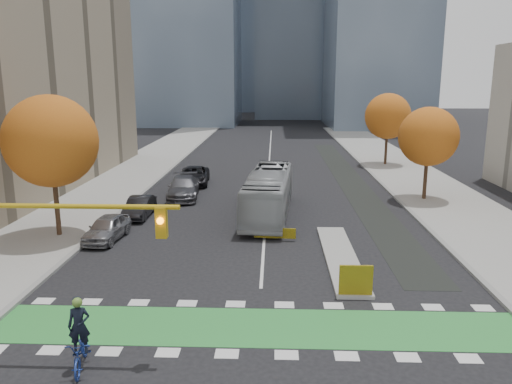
# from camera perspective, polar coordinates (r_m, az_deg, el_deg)

# --- Properties ---
(ground) EXTENTS (300.00, 300.00, 0.00)m
(ground) POSITION_cam_1_polar(r_m,az_deg,el_deg) (17.91, 0.12, -17.42)
(ground) COLOR black
(ground) RESTS_ON ground
(sidewalk_west) EXTENTS (7.00, 120.00, 0.15)m
(sidewalk_west) POSITION_cam_1_polar(r_m,az_deg,el_deg) (39.18, -18.96, -1.15)
(sidewalk_west) COLOR gray
(sidewalk_west) RESTS_ON ground
(sidewalk_east) EXTENTS (7.00, 120.00, 0.15)m
(sidewalk_east) POSITION_cam_1_polar(r_m,az_deg,el_deg) (38.81, 21.56, -1.48)
(sidewalk_east) COLOR gray
(sidewalk_east) RESTS_ON ground
(curb_west) EXTENTS (0.30, 120.00, 0.16)m
(curb_west) POSITION_cam_1_polar(r_m,az_deg,el_deg) (38.07, -14.03, -1.23)
(curb_west) COLOR gray
(curb_west) RESTS_ON ground
(curb_east) EXTENTS (0.30, 120.00, 0.16)m
(curb_east) POSITION_cam_1_polar(r_m,az_deg,el_deg) (37.79, 16.55, -1.48)
(curb_east) COLOR gray
(curb_east) RESTS_ON ground
(bike_crossing) EXTENTS (20.00, 3.00, 0.01)m
(bike_crossing) POSITION_cam_1_polar(r_m,az_deg,el_deg) (19.21, 0.28, -15.17)
(bike_crossing) COLOR #2D8A39
(bike_crossing) RESTS_ON ground
(centre_line) EXTENTS (0.15, 70.00, 0.01)m
(centre_line) POSITION_cam_1_polar(r_m,az_deg,el_deg) (56.20, 1.53, 3.50)
(centre_line) COLOR silver
(centre_line) RESTS_ON ground
(bike_lane_paint) EXTENTS (2.50, 50.00, 0.01)m
(bike_lane_paint) POSITION_cam_1_polar(r_m,az_deg,el_deg) (46.88, 10.60, 1.43)
(bike_lane_paint) COLOR black
(bike_lane_paint) RESTS_ON ground
(median_island) EXTENTS (1.60, 10.00, 0.16)m
(median_island) POSITION_cam_1_polar(r_m,az_deg,el_deg) (26.28, 9.63, -7.30)
(median_island) COLOR gray
(median_island) RESTS_ON ground
(hazard_board) EXTENTS (1.40, 0.12, 1.30)m
(hazard_board) POSITION_cam_1_polar(r_m,az_deg,el_deg) (21.59, 11.35, -9.84)
(hazard_board) COLOR yellow
(hazard_board) RESTS_ON median_island
(tree_west) EXTENTS (5.20, 5.20, 8.22)m
(tree_west) POSITION_cam_1_polar(r_m,az_deg,el_deg) (30.39, -22.38, 5.38)
(tree_west) COLOR #332114
(tree_west) RESTS_ON ground
(tree_east_near) EXTENTS (4.40, 4.40, 7.08)m
(tree_east_near) POSITION_cam_1_polar(r_m,az_deg,el_deg) (39.41, 19.11, 6.00)
(tree_east_near) COLOR #332114
(tree_east_near) RESTS_ON ground
(tree_east_far) EXTENTS (4.80, 4.80, 7.65)m
(tree_east_far) POSITION_cam_1_polar(r_m,az_deg,el_deg) (54.93, 14.83, 8.37)
(tree_east_far) COLOR #332114
(tree_east_far) RESTS_ON ground
(traffic_signal_west) EXTENTS (8.53, 0.56, 5.20)m
(traffic_signal_west) POSITION_cam_1_polar(r_m,az_deg,el_deg) (17.89, -26.33, -4.73)
(traffic_signal_west) COLOR #BF9914
(traffic_signal_west) RESTS_ON ground
(cyclist) EXTENTS (1.13, 2.19, 2.41)m
(cyclist) POSITION_cam_1_polar(r_m,az_deg,el_deg) (17.39, -19.40, -16.15)
(cyclist) COLOR navy
(cyclist) RESTS_ON ground
(bus) EXTENTS (3.49, 11.31, 3.10)m
(bus) POSITION_cam_1_polar(r_m,az_deg,el_deg) (33.43, 1.44, -0.16)
(bus) COLOR #A0A4A7
(bus) RESTS_ON ground
(parked_car_a) EXTENTS (2.01, 4.29, 1.42)m
(parked_car_a) POSITION_cam_1_polar(r_m,az_deg,el_deg) (29.83, -16.67, -3.97)
(parked_car_a) COLOR gray
(parked_car_a) RESTS_ON ground
(parked_car_b) EXTENTS (1.43, 4.08, 1.34)m
(parked_car_b) POSITION_cam_1_polar(r_m,az_deg,el_deg) (34.29, -13.18, -1.68)
(parked_car_b) COLOR black
(parked_car_b) RESTS_ON ground
(parked_car_c) EXTENTS (2.84, 5.82, 1.63)m
(parked_car_c) POSITION_cam_1_polar(r_m,az_deg,el_deg) (39.08, -8.32, 0.49)
(parked_car_c) COLOR #55555A
(parked_car_c) RESTS_ON ground
(parked_car_d) EXTENTS (2.92, 5.62, 1.51)m
(parked_car_d) POSITION_cam_1_polar(r_m,az_deg,el_deg) (44.19, -7.11, 1.86)
(parked_car_d) COLOR black
(parked_car_d) RESTS_ON ground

